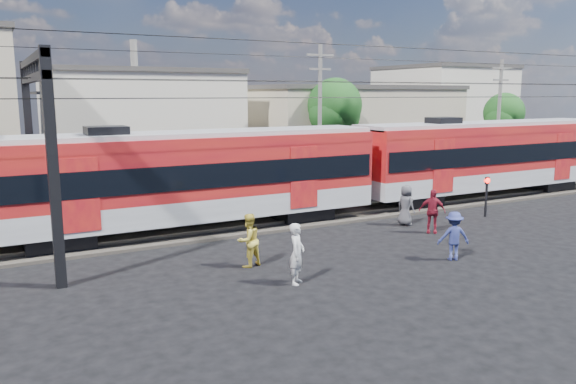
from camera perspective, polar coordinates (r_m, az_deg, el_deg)
name	(u,v)px	position (r m, az deg, el deg)	size (l,w,h in m)	color
ground	(402,270)	(18.87, 11.47, -7.74)	(120.00, 120.00, 0.00)	black
track_bed	(286,220)	(25.29, -0.16, -2.87)	(70.00, 3.40, 0.12)	#2D2823
rail_near	(294,221)	(24.62, 0.66, -2.94)	(70.00, 0.12, 0.12)	#59544C
rail_far	(279,214)	(25.91, -0.95, -2.28)	(70.00, 0.12, 0.12)	#59544C
commuter_train	(195,175)	(23.20, -9.42, 1.72)	(50.30, 3.08, 4.17)	black
catenary	(76,109)	(21.96, -20.71, 7.92)	(70.00, 9.30, 7.52)	black
building_midwest	(137,122)	(41.92, -15.09, 6.86)	(12.24, 12.24, 7.30)	beige
building_mideast	(346,125)	(45.69, 5.91, 6.75)	(16.32, 10.20, 6.30)	tan
building_east	(442,109)	(57.57, 15.37, 8.10)	(10.20, 10.20, 8.30)	beige
utility_pole_mid	(320,113)	(33.74, 3.25, 8.01)	(1.80, 0.24, 8.50)	slate
utility_pole_east	(499,114)	(42.09, 20.62, 7.43)	(1.80, 0.24, 8.00)	slate
tree_near	(336,109)	(38.05, 4.93, 8.40)	(3.82, 3.64, 6.72)	#382619
tree_far	(505,116)	(47.29, 21.14, 7.26)	(3.36, 3.12, 5.76)	#382619
pedestrian_a	(297,254)	(16.95, 0.91, -6.28)	(0.68, 0.45, 1.87)	silver
pedestrian_b	(249,240)	(18.65, -4.03, -4.91)	(0.87, 0.68, 1.79)	gold
pedestrian_c	(454,236)	(20.17, 16.48, -4.31)	(1.10, 0.63, 1.70)	navy
pedestrian_d	(432,211)	(23.82, 14.43, -1.89)	(1.07, 0.44, 1.82)	maroon
pedestrian_e	(406,205)	(24.95, 11.88, -1.32)	(0.86, 0.56, 1.77)	#454449
car_silver	(545,162)	(46.08, 24.67, 2.78)	(1.51, 3.75, 1.28)	#B7B9BE
crossing_signal	(487,189)	(27.63, 19.53, 0.28)	(0.27, 0.27, 1.88)	black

